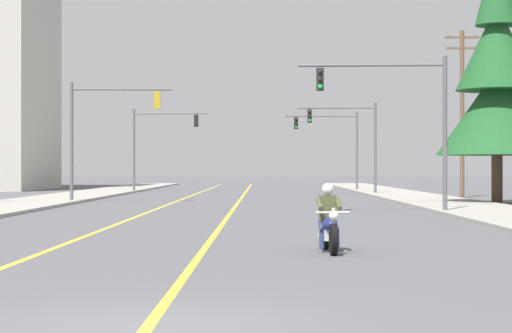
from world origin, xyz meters
The scene contains 13 objects.
ground_plane centered at (0.00, 0.00, 0.00)m, with size 400.00×400.00×0.00m, color #515156.
lane_stripe_center centered at (-0.01, 45.00, 0.00)m, with size 0.16×100.00×0.01m, color yellow.
lane_stripe_left centered at (-3.35, 45.00, 0.00)m, with size 0.16×100.00×0.01m, color yellow.
sidewalk_kerb_right centered at (10.22, 40.00, 0.07)m, with size 4.40×110.00×0.14m, color #9E998E.
sidewalk_kerb_left centered at (-10.22, 40.00, 0.07)m, with size 4.40×110.00×0.14m, color #9E998E.
motorcycle_with_rider centered at (2.68, 9.54, 0.59)m, with size 0.70×2.19×1.46m.
traffic_signal_near_right centered at (6.73, 26.91, 4.16)m, with size 5.86×0.45×6.20m.
traffic_signal_near_left centered at (-7.06, 38.37, 4.12)m, with size 5.28×0.50×6.20m.
traffic_signal_mid_right centered at (7.32, 53.50, 4.12)m, with size 5.27×0.39×6.20m.
traffic_signal_mid_left centered at (-6.71, 60.06, 4.14)m, with size 5.58×0.52×6.20m.
traffic_signal_far_right centered at (6.98, 63.85, 4.15)m, with size 5.71×0.52×6.20m.
utility_pole_right_far centered at (13.19, 46.30, 5.35)m, with size 2.04×0.26×10.00m.
conifer_tree_right_verge_far centered at (12.83, 36.36, 6.00)m, with size 5.95×5.95×13.10m.
Camera 1 is at (1.28, -10.69, 1.78)m, focal length 66.94 mm.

